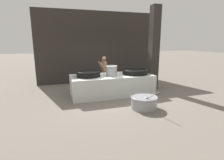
# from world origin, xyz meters

# --- Properties ---
(ground_plane) EXTENTS (60.00, 60.00, 0.00)m
(ground_plane) POSITION_xyz_m (0.00, 0.00, 0.00)
(ground_plane) COLOR slate
(back_wall) EXTENTS (6.52, 0.24, 3.84)m
(back_wall) POSITION_xyz_m (0.00, 2.71, 1.92)
(back_wall) COLOR #2D2826
(back_wall) RESTS_ON ground_plane
(support_pillar) EXTENTS (0.39, 0.39, 3.84)m
(support_pillar) POSITION_xyz_m (2.18, 0.37, 1.92)
(support_pillar) COLOR #2D2826
(support_pillar) RESTS_ON ground_plane
(hearth_platform) EXTENTS (3.45, 1.47, 0.84)m
(hearth_platform) POSITION_xyz_m (0.00, 0.00, 0.42)
(hearth_platform) COLOR silver
(hearth_platform) RESTS_ON ground_plane
(giant_wok_near) EXTENTS (0.99, 0.99, 0.24)m
(giant_wok_near) POSITION_xyz_m (-1.00, 0.01, 0.97)
(giant_wok_near) COLOR black
(giant_wok_near) RESTS_ON hearth_platform
(giant_wok_far) EXTENTS (1.14, 1.14, 0.22)m
(giant_wok_far) POSITION_xyz_m (1.05, -0.04, 0.96)
(giant_wok_far) COLOR black
(giant_wok_far) RESTS_ON hearth_platform
(stock_pot) EXTENTS (0.48, 0.48, 0.42)m
(stock_pot) POSITION_xyz_m (-0.05, -0.10, 1.06)
(stock_pot) COLOR #9E9EA3
(stock_pot) RESTS_ON hearth_platform
(cook) EXTENTS (0.37, 0.57, 1.54)m
(cook) POSITION_xyz_m (-0.04, 1.18, 0.84)
(cook) COLOR #8C6647
(cook) RESTS_ON ground_plane
(prep_bowl_vegetables) EXTENTS (0.92, 1.18, 0.79)m
(prep_bowl_vegetables) POSITION_xyz_m (0.54, -1.88, 0.23)
(prep_bowl_vegetables) COLOR gray
(prep_bowl_vegetables) RESTS_ON ground_plane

